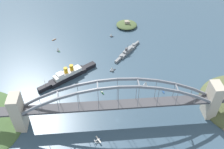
{
  "coord_description": "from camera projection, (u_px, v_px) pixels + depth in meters",
  "views": [
    {
      "loc": [
        -23.8,
        -198.99,
        248.66
      ],
      "look_at": [
        0.0,
        80.24,
        8.0
      ],
      "focal_mm": 39.26,
      "sensor_mm": 36.0,
      "label": 1
    }
  ],
  "objects": [
    {
      "name": "fort_island_mid_harbor",
      "position": [
        127.0,
        25.0,
        492.78
      ],
      "size": [
        41.52,
        40.86,
        12.82
      ],
      "color": "#4C6038",
      "rests_on": "ground"
    },
    {
      "name": "small_boat_2",
      "position": [
        102.0,
        93.0,
        350.09
      ],
      "size": [
        4.97,
        6.46,
        2.58
      ],
      "color": "#2D6B3D",
      "rests_on": "ground"
    },
    {
      "name": "ground_plane",
      "position": [
        117.0,
        120.0,
        313.95
      ],
      "size": [
        1400.0,
        1400.0,
        0.0
      ],
      "primitive_type": "plane",
      "color": "#385166"
    },
    {
      "name": "small_boat_5",
      "position": [
        58.0,
        49.0,
        427.46
      ],
      "size": [
        7.44,
        7.43,
        7.78
      ],
      "color": "#2D6B3D",
      "rests_on": "ground"
    },
    {
      "name": "small_boat_0",
      "position": [
        111.0,
        35.0,
        463.72
      ],
      "size": [
        7.32,
        5.03,
        7.2
      ],
      "color": "black",
      "rests_on": "ground"
    },
    {
      "name": "small_boat_3",
      "position": [
        96.0,
        105.0,
        332.27
      ],
      "size": [
        11.29,
        3.55,
        1.93
      ],
      "color": "#234C8C",
      "rests_on": "ground"
    },
    {
      "name": "small_boat_7",
      "position": [
        163.0,
        90.0,
        354.25
      ],
      "size": [
        2.56,
        12.51,
        1.86
      ],
      "color": "#234C8C",
      "rests_on": "ground"
    },
    {
      "name": "small_boat_6",
      "position": [
        54.0,
        40.0,
        456.52
      ],
      "size": [
        7.56,
        6.51,
        1.96
      ],
      "color": "brown",
      "rests_on": "ground"
    },
    {
      "name": "seaplane_taxiing_near_bridge",
      "position": [
        98.0,
        140.0,
        288.22
      ],
      "size": [
        8.67,
        10.51,
        4.85
      ],
      "color": "#B7B7B2",
      "rests_on": "ground"
    },
    {
      "name": "small_boat_1",
      "position": [
        146.0,
        84.0,
        359.82
      ],
      "size": [
        7.61,
        8.01,
        9.08
      ],
      "color": "silver",
      "rests_on": "ground"
    },
    {
      "name": "harbor_arch_bridge",
      "position": [
        118.0,
        105.0,
        295.39
      ],
      "size": [
        297.55,
        20.34,
        65.69
      ],
      "color": "beige",
      "rests_on": "ground"
    },
    {
      "name": "ocean_liner",
      "position": [
        68.0,
        75.0,
        371.43
      ],
      "size": [
        86.4,
        62.7,
        21.25
      ],
      "color": "black",
      "rests_on": "ground"
    },
    {
      "name": "naval_cruiser",
      "position": [
        127.0,
        51.0,
        424.04
      ],
      "size": [
        50.56,
        59.99,
        17.18
      ],
      "color": "gray",
      "rests_on": "ground"
    },
    {
      "name": "small_boat_4",
      "position": [
        112.0,
        69.0,
        385.88
      ],
      "size": [
        9.73,
        7.52,
        9.16
      ],
      "color": "black",
      "rests_on": "ground"
    }
  ]
}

